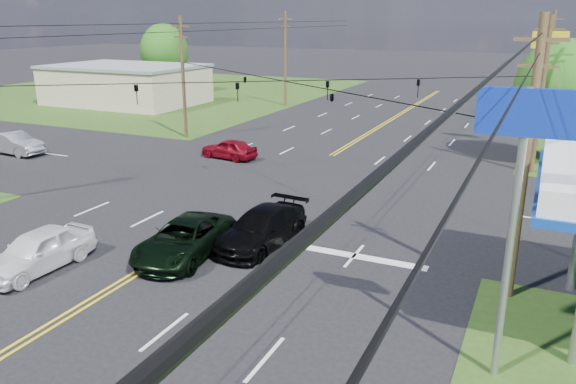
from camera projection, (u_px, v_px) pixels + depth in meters
The scene contains 20 objects.
ground at pixel (283, 185), 32.69m from camera, with size 280.00×280.00×0.00m, color black.
grass_nw at pixel (148, 91), 74.46m from camera, with size 46.00×48.00×0.03m, color #2C4315.
stop_bar at pixel (309, 248), 23.75m from camera, with size 10.00×0.50×0.02m, color silver.
retail_nw at pixel (126, 86), 63.20m from camera, with size 16.00×11.00×4.00m, color #BCA68D.
pole_se at pixel (526, 160), 18.21m from camera, with size 1.60×0.28×9.50m.
pole_nw at pixel (183, 76), 44.24m from camera, with size 1.60×0.28×9.50m.
pole_ne at pixel (542, 94), 33.81m from camera, with size 1.60×0.28×9.50m.
pole_left_far at pixel (285, 58), 60.63m from camera, with size 1.60×0.28×10.00m.
pole_right_far at pixel (548, 66), 50.19m from camera, with size 1.60×0.28×10.00m.
span_wire_signals at pixel (283, 81), 30.91m from camera, with size 26.00×18.00×1.13m.
power_lines at pixel (266, 33), 28.40m from camera, with size 26.04×100.00×0.64m.
tree_right_a at pixel (560, 90), 36.02m from camera, with size 5.70×5.70×8.18m.
tree_far_l at pixel (164, 51), 71.71m from camera, with size 6.08×6.08×8.72m.
pickup_dkgreen at pixel (184, 239), 22.74m from camera, with size 2.49×5.40×1.50m, color black.
suv_black at pixel (262, 228), 23.89m from camera, with size 2.17×5.34×1.55m, color black.
pickup_white at pixel (38, 250), 21.52m from camera, with size 1.87×4.66×1.59m, color white.
sedan_silver at pixel (14, 143), 39.92m from camera, with size 1.67×4.79×1.58m, color #9FA0A4.
sedan_red at pixel (229, 149), 38.68m from camera, with size 1.62×4.03×1.37m, color maroon.
polesign_se at pixel (521, 157), 13.52m from camera, with size 2.30×0.36×7.80m.
polesign_ne at pixel (548, 58), 38.77m from camera, with size 2.34×0.45×8.47m.
Camera 1 is at (13.42, -16.31, 9.34)m, focal length 35.00 mm.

